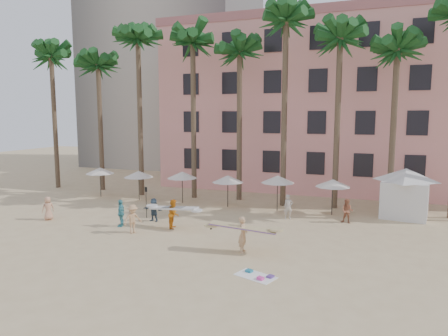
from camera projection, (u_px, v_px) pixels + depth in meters
ground at (164, 262)px, 19.66m from camera, size 120.00×120.00×0.00m
pink_hotel at (345, 108)px, 40.60m from camera, size 35.00×14.00×16.00m
palm_row at (256, 43)px, 31.83m from camera, size 44.40×5.40×16.30m
umbrella_row at (204, 177)px, 32.03m from camera, size 22.50×2.70×2.73m
cabana at (405, 188)px, 28.24m from camera, size 5.15×5.15×3.50m
beach_towel at (257, 276)px, 17.93m from camera, size 2.03×1.56×0.14m
carrier_yellow at (243, 232)px, 21.02m from camera, size 3.55×1.12×1.93m
carrier_white at (174, 213)px, 25.57m from camera, size 3.32×1.05×1.87m
beachgoers at (172, 212)px, 26.35m from camera, size 20.46×7.91×1.79m
paddle at (146, 198)px, 28.05m from camera, size 0.18×0.04×2.23m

